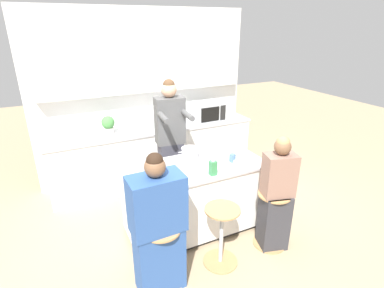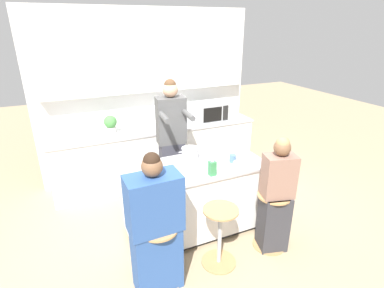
{
  "view_description": "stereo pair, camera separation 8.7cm",
  "coord_description": "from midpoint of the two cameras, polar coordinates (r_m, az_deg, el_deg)",
  "views": [
    {
      "loc": [
        -1.41,
        -2.84,
        2.45
      ],
      "look_at": [
        0.0,
        0.08,
        1.15
      ],
      "focal_mm": 28.0,
      "sensor_mm": 36.0,
      "label": 1
    },
    {
      "loc": [
        -1.33,
        -2.88,
        2.45
      ],
      "look_at": [
        0.0,
        0.08,
        1.15
      ],
      "focal_mm": 28.0,
      "sensor_mm": 36.0,
      "label": 2
    }
  ],
  "objects": [
    {
      "name": "wall_back",
      "position": [
        4.94,
        -7.82,
        11.13
      ],
      "size": [
        3.53,
        0.22,
        2.7
      ],
      "color": "silver",
      "rests_on": "ground_plane"
    },
    {
      "name": "banana_bunch",
      "position": [
        3.22,
        -1.74,
        -6.49
      ],
      "size": [
        0.15,
        0.11,
        0.05
      ],
      "color": "yellow",
      "rests_on": "kitchen_island"
    },
    {
      "name": "juice_carton",
      "position": [
        3.3,
        4.63,
        -4.6
      ],
      "size": [
        0.07,
        0.07,
        0.18
      ],
      "color": "#38844C",
      "rests_on": "kitchen_island"
    },
    {
      "name": "coffee_cup_far",
      "position": [
        3.49,
        9.24,
        -4.03
      ],
      "size": [
        0.12,
        0.09,
        0.08
      ],
      "color": "white",
      "rests_on": "kitchen_island"
    },
    {
      "name": "bar_stool_leftmost",
      "position": [
        3.09,
        -5.31,
        -20.25
      ],
      "size": [
        0.38,
        0.38,
        0.69
      ],
      "color": "tan",
      "rests_on": "ground_plane"
    },
    {
      "name": "person_cooking",
      "position": [
        4.11,
        -3.27,
        -0.14
      ],
      "size": [
        0.44,
        0.6,
        1.8
      ],
      "rotation": [
        0.0,
        0.0,
        -0.1
      ],
      "color": "#383842",
      "rests_on": "ground_plane"
    },
    {
      "name": "person_wrapped_blanket",
      "position": [
        2.89,
        -6.09,
        -15.78
      ],
      "size": [
        0.5,
        0.3,
        1.46
      ],
      "rotation": [
        0.0,
        0.0,
        0.02
      ],
      "color": "#2D5193",
      "rests_on": "ground_plane"
    },
    {
      "name": "person_seated_near",
      "position": [
        3.51,
        16.39,
        -10.16
      ],
      "size": [
        0.38,
        0.33,
        1.38
      ],
      "rotation": [
        0.0,
        0.0,
        -0.27
      ],
      "color": "#333338",
      "rests_on": "ground_plane"
    },
    {
      "name": "coffee_cup_near",
      "position": [
        3.65,
        8.44,
        -2.73
      ],
      "size": [
        0.11,
        0.08,
        0.1
      ],
      "color": "#4C7099",
      "rests_on": "kitchen_island"
    },
    {
      "name": "potted_plant",
      "position": [
        4.6,
        -14.73,
        3.77
      ],
      "size": [
        0.19,
        0.19,
        0.27
      ],
      "color": "beige",
      "rests_on": "back_counter"
    },
    {
      "name": "microwave",
      "position": [
        5.07,
        3.91,
        6.23
      ],
      "size": [
        0.53,
        0.39,
        0.31
      ],
      "color": "#B2B5B7",
      "rests_on": "back_counter"
    },
    {
      "name": "bar_stool_rightmost",
      "position": [
        3.66,
        15.61,
        -13.52
      ],
      "size": [
        0.38,
        0.38,
        0.69
      ],
      "color": "tan",
      "rests_on": "ground_plane"
    },
    {
      "name": "cooking_pot",
      "position": [
        3.68,
        0.33,
        -1.8
      ],
      "size": [
        0.3,
        0.21,
        0.15
      ],
      "color": "#B7BABC",
      "rests_on": "kitchen_island"
    },
    {
      "name": "back_counter",
      "position": [
        4.97,
        -6.14,
        -1.78
      ],
      "size": [
        3.27,
        0.66,
        0.93
      ],
      "color": "white",
      "rests_on": "ground_plane"
    },
    {
      "name": "ground_plane",
      "position": [
        4.01,
        1.12,
        -15.77
      ],
      "size": [
        16.0,
        16.0,
        0.0
      ],
      "primitive_type": "plane",
      "color": "tan"
    },
    {
      "name": "fruit_bowl",
      "position": [
        3.29,
        -5.94,
        -5.68
      ],
      "size": [
        0.17,
        0.17,
        0.07
      ],
      "color": "white",
      "rests_on": "kitchen_island"
    },
    {
      "name": "bar_stool_center",
      "position": [
        3.33,
        6.1,
        -16.73
      ],
      "size": [
        0.38,
        0.38,
        0.69
      ],
      "color": "tan",
      "rests_on": "ground_plane"
    },
    {
      "name": "kitchen_island",
      "position": [
        3.75,
        1.17,
        -10.28
      ],
      "size": [
        1.69,
        0.77,
        0.9
      ],
      "color": "black",
      "rests_on": "ground_plane"
    }
  ]
}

